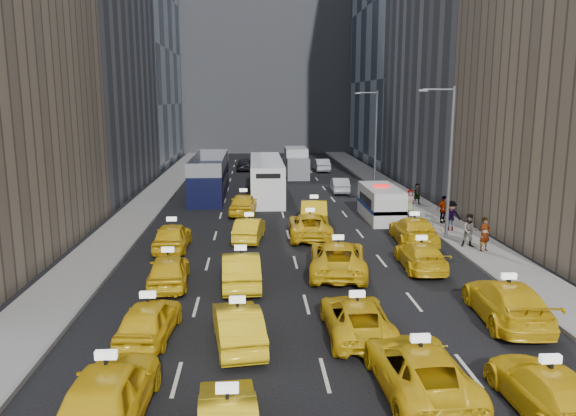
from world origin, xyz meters
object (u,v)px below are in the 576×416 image
(nypd_van, at_px, (381,204))
(double_decker, at_px, (210,177))
(city_bus, at_px, (266,178))
(taxi_2, at_px, (419,369))
(taxi_3, at_px, (547,390))
(box_truck, at_px, (296,163))
(taxi_0, at_px, (109,393))
(pedestrian_0, at_px, (485,234))

(nypd_van, xyz_separation_m, double_decker, (-12.55, 10.14, 0.60))
(city_bus, bearing_deg, taxi_2, -88.80)
(taxi_3, height_order, box_truck, box_truck)
(taxi_3, bearing_deg, double_decker, -73.04)
(taxi_0, height_order, taxi_2, taxi_0)
(double_decker, relative_size, city_bus, 0.94)
(pedestrian_0, bearing_deg, taxi_2, -138.24)
(taxi_2, xyz_separation_m, taxi_3, (3.11, -1.32, -0.04))
(pedestrian_0, bearing_deg, taxi_3, -126.28)
(city_bus, bearing_deg, double_decker, 167.97)
(taxi_2, distance_m, box_truck, 45.12)
(taxi_3, height_order, pedestrian_0, pedestrian_0)
(taxi_3, xyz_separation_m, double_decker, (-11.52, 34.61, 1.05))
(nypd_van, xyz_separation_m, pedestrian_0, (3.68, -8.97, -0.04))
(taxi_3, xyz_separation_m, nypd_van, (1.04, 24.47, 0.45))
(box_truck, height_order, pedestrian_0, box_truck)
(taxi_2, bearing_deg, pedestrian_0, -120.90)
(taxi_2, xyz_separation_m, pedestrian_0, (7.82, 14.19, 0.37))
(taxi_2, bearing_deg, double_decker, -77.85)
(taxi_0, height_order, pedestrian_0, pedestrian_0)
(double_decker, relative_size, pedestrian_0, 6.43)
(taxi_0, height_order, city_bus, city_bus)
(city_bus, bearing_deg, pedestrian_0, -63.43)
(taxi_2, xyz_separation_m, box_truck, (-0.04, 45.11, 0.79))
(taxi_0, distance_m, city_bus, 34.12)
(taxi_0, relative_size, city_bus, 0.39)
(double_decker, bearing_deg, box_truck, 53.39)
(taxi_3, height_order, nypd_van, nypd_van)
(nypd_van, distance_m, city_bus, 12.29)
(taxi_0, relative_size, nypd_van, 0.85)
(taxi_2, distance_m, pedestrian_0, 16.20)
(taxi_3, distance_m, nypd_van, 24.50)
(double_decker, height_order, box_truck, double_decker)
(taxi_0, distance_m, nypd_van, 27.31)
(taxi_3, bearing_deg, city_bus, -80.33)
(taxi_0, bearing_deg, pedestrian_0, -134.90)
(box_truck, bearing_deg, double_decker, -129.73)
(pedestrian_0, bearing_deg, double_decker, 110.97)
(nypd_van, relative_size, box_truck, 0.85)
(taxi_2, height_order, nypd_van, nypd_van)
(double_decker, distance_m, city_bus, 4.87)
(taxi_0, height_order, taxi_3, taxi_0)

